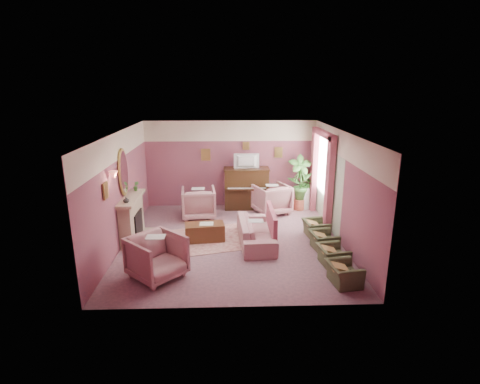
{
  "coord_description": "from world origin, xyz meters",
  "views": [
    {
      "loc": [
        -0.11,
        -8.96,
        3.9
      ],
      "look_at": [
        0.21,
        0.4,
        1.2
      ],
      "focal_mm": 28.0,
      "sensor_mm": 36.0,
      "label": 1
    }
  ],
  "objects_px": {
    "floral_armchair_right": "(272,197)",
    "olive_chair_a": "(344,270)",
    "olive_chair_c": "(324,238)",
    "television": "(247,160)",
    "olive_chair_d": "(316,226)",
    "floral_armchair_front": "(157,255)",
    "coffee_table": "(205,232)",
    "piano": "(246,189)",
    "olive_chair_b": "(333,253)",
    "floral_armchair_left": "(198,201)",
    "sofa": "(256,227)",
    "side_table": "(303,197)"
  },
  "relations": [
    {
      "from": "sofa",
      "to": "olive_chair_a",
      "type": "relative_size",
      "value": 2.99
    },
    {
      "from": "sofa",
      "to": "olive_chair_b",
      "type": "height_order",
      "value": "sofa"
    },
    {
      "from": "floral_armchair_front",
      "to": "olive_chair_c",
      "type": "relative_size",
      "value": 1.48
    },
    {
      "from": "floral_armchair_right",
      "to": "olive_chair_a",
      "type": "height_order",
      "value": "floral_armchair_right"
    },
    {
      "from": "coffee_table",
      "to": "television",
      "type": "bearing_deg",
      "value": 64.75
    },
    {
      "from": "piano",
      "to": "olive_chair_d",
      "type": "distance_m",
      "value": 3.03
    },
    {
      "from": "coffee_table",
      "to": "sofa",
      "type": "xyz_separation_m",
      "value": [
        1.31,
        -0.19,
        0.19
      ]
    },
    {
      "from": "piano",
      "to": "television",
      "type": "distance_m",
      "value": 0.95
    },
    {
      "from": "television",
      "to": "olive_chair_b",
      "type": "bearing_deg",
      "value": -67.08
    },
    {
      "from": "piano",
      "to": "olive_chair_a",
      "type": "relative_size",
      "value": 2.03
    },
    {
      "from": "sofa",
      "to": "floral_armchair_front",
      "type": "height_order",
      "value": "floral_armchair_front"
    },
    {
      "from": "television",
      "to": "side_table",
      "type": "relative_size",
      "value": 1.14
    },
    {
      "from": "coffee_table",
      "to": "floral_armchair_front",
      "type": "bearing_deg",
      "value": -114.73
    },
    {
      "from": "floral_armchair_front",
      "to": "olive_chair_b",
      "type": "xyz_separation_m",
      "value": [
        3.8,
        0.41,
        -0.21
      ]
    },
    {
      "from": "floral_armchair_left",
      "to": "olive_chair_d",
      "type": "bearing_deg",
      "value": -26.56
    },
    {
      "from": "television",
      "to": "sofa",
      "type": "xyz_separation_m",
      "value": [
        0.09,
        -2.76,
        -1.18
      ]
    },
    {
      "from": "television",
      "to": "floral_armchair_left",
      "type": "xyz_separation_m",
      "value": [
        -1.49,
        -0.82,
        -1.09
      ]
    },
    {
      "from": "floral_armchair_right",
      "to": "olive_chair_c",
      "type": "xyz_separation_m",
      "value": [
        0.95,
        -2.74,
        -0.21
      ]
    },
    {
      "from": "floral_armchair_right",
      "to": "olive_chair_a",
      "type": "relative_size",
      "value": 1.48
    },
    {
      "from": "television",
      "to": "floral_armchair_right",
      "type": "distance_m",
      "value": 1.42
    },
    {
      "from": "television",
      "to": "coffee_table",
      "type": "relative_size",
      "value": 0.8
    },
    {
      "from": "piano",
      "to": "floral_armchair_front",
      "type": "distance_m",
      "value": 4.98
    },
    {
      "from": "television",
      "to": "olive_chair_d",
      "type": "relative_size",
      "value": 1.16
    },
    {
      "from": "coffee_table",
      "to": "olive_chair_d",
      "type": "relative_size",
      "value": 1.45
    },
    {
      "from": "sofa",
      "to": "olive_chair_d",
      "type": "xyz_separation_m",
      "value": [
        1.62,
        0.34,
        -0.12
      ]
    },
    {
      "from": "olive_chair_d",
      "to": "side_table",
      "type": "bearing_deg",
      "value": 86.58
    },
    {
      "from": "coffee_table",
      "to": "olive_chair_c",
      "type": "relative_size",
      "value": 1.45
    },
    {
      "from": "piano",
      "to": "floral_armchair_left",
      "type": "relative_size",
      "value": 1.37
    },
    {
      "from": "floral_armchair_right",
      "to": "coffee_table",
      "type": "bearing_deg",
      "value": -133.64
    },
    {
      "from": "olive_chair_a",
      "to": "olive_chair_d",
      "type": "relative_size",
      "value": 1.0
    },
    {
      "from": "television",
      "to": "floral_armchair_right",
      "type": "height_order",
      "value": "television"
    },
    {
      "from": "sofa",
      "to": "olive_chair_b",
      "type": "bearing_deg",
      "value": -38.65
    },
    {
      "from": "piano",
      "to": "television",
      "type": "bearing_deg",
      "value": -90.0
    },
    {
      "from": "piano",
      "to": "television",
      "type": "height_order",
      "value": "television"
    },
    {
      "from": "television",
      "to": "floral_armchair_front",
      "type": "relative_size",
      "value": 0.78
    },
    {
      "from": "floral_armchair_right",
      "to": "olive_chair_d",
      "type": "bearing_deg",
      "value": -63.64
    },
    {
      "from": "piano",
      "to": "olive_chair_b",
      "type": "distance_m",
      "value": 4.47
    },
    {
      "from": "olive_chair_a",
      "to": "olive_chair_b",
      "type": "bearing_deg",
      "value": 90.0
    },
    {
      "from": "floral_armchair_left",
      "to": "floral_armchair_right",
      "type": "height_order",
      "value": "same"
    },
    {
      "from": "olive_chair_c",
      "to": "olive_chair_a",
      "type": "bearing_deg",
      "value": -90.0
    },
    {
      "from": "coffee_table",
      "to": "side_table",
      "type": "relative_size",
      "value": 1.43
    },
    {
      "from": "television",
      "to": "floral_armchair_right",
      "type": "relative_size",
      "value": 0.78
    },
    {
      "from": "piano",
      "to": "olive_chair_b",
      "type": "bearing_deg",
      "value": -67.34
    },
    {
      "from": "floral_armchair_left",
      "to": "sofa",
      "type": "bearing_deg",
      "value": -50.86
    },
    {
      "from": "floral_armchair_right",
      "to": "olive_chair_b",
      "type": "bearing_deg",
      "value": -75.03
    },
    {
      "from": "floral_armchair_front",
      "to": "side_table",
      "type": "height_order",
      "value": "floral_armchair_front"
    },
    {
      "from": "olive_chair_a",
      "to": "side_table",
      "type": "xyz_separation_m",
      "value": [
        0.15,
        4.89,
        0.05
      ]
    },
    {
      "from": "piano",
      "to": "olive_chair_a",
      "type": "distance_m",
      "value": 5.23
    },
    {
      "from": "olive_chair_d",
      "to": "sofa",
      "type": "bearing_deg",
      "value": -168.02
    },
    {
      "from": "floral_armchair_left",
      "to": "floral_armchair_front",
      "type": "bearing_deg",
      "value": -99.31
    }
  ]
}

